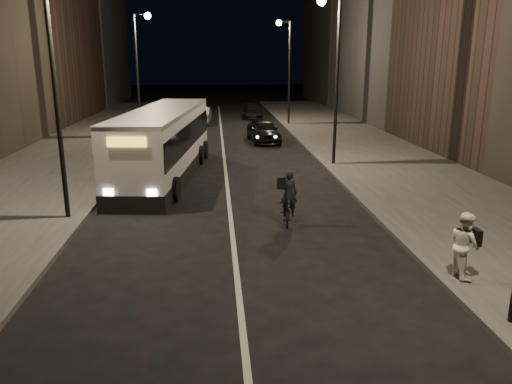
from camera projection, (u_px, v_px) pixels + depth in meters
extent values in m
plane|color=black|center=(235.00, 261.00, 13.84)|extent=(180.00, 180.00, 0.00)
cube|color=#353532|center=(376.00, 156.00, 27.96)|extent=(7.00, 70.00, 0.16)
cube|color=#353532|center=(65.00, 162.00, 26.61)|extent=(7.00, 70.00, 0.16)
cylinder|color=black|center=(337.00, 84.00, 24.74)|extent=(0.16, 0.16, 8.00)
sphere|color=#FFD18C|center=(322.00, 1.00, 23.64)|extent=(0.44, 0.44, 0.44)
cylinder|color=black|center=(289.00, 74.00, 40.12)|extent=(0.16, 0.16, 8.00)
cube|color=black|center=(285.00, 21.00, 39.04)|extent=(0.90, 0.08, 0.08)
sphere|color=#FFD18C|center=(279.00, 23.00, 39.03)|extent=(0.44, 0.44, 0.44)
cylinder|color=black|center=(56.00, 99.00, 16.15)|extent=(0.16, 0.16, 8.00)
cylinder|color=black|center=(137.00, 77.00, 33.46)|extent=(0.16, 0.16, 8.00)
cube|color=black|center=(141.00, 14.00, 32.45)|extent=(0.90, 0.08, 0.08)
sphere|color=#FFD18C|center=(148.00, 16.00, 32.51)|extent=(0.44, 0.44, 0.44)
cube|color=silver|center=(164.00, 144.00, 23.18)|extent=(3.80, 11.94, 3.13)
cube|color=black|center=(164.00, 135.00, 23.07)|extent=(3.83, 11.56, 1.12)
cube|color=silver|center=(163.00, 111.00, 22.78)|extent=(3.82, 11.94, 0.18)
cube|color=gold|center=(127.00, 142.00, 17.24)|extent=(1.37, 0.28, 0.34)
cylinder|color=black|center=(112.00, 189.00, 19.54)|extent=(0.45, 1.01, 0.98)
cylinder|color=black|center=(174.00, 189.00, 19.46)|extent=(0.45, 1.01, 0.98)
cylinder|color=black|center=(157.00, 152.00, 27.09)|extent=(0.45, 1.01, 0.98)
cylinder|color=black|center=(202.00, 152.00, 27.01)|extent=(0.45, 1.01, 0.98)
imported|color=black|center=(287.00, 211.00, 16.92)|extent=(0.77, 1.69, 0.86)
imported|color=black|center=(289.00, 193.00, 16.55)|extent=(0.61, 0.44, 1.57)
imported|color=white|center=(464.00, 245.00, 12.30)|extent=(0.70, 0.87, 1.68)
imported|color=black|center=(263.00, 131.00, 32.97)|extent=(2.20, 4.54, 1.50)
imported|color=#3E3E41|center=(201.00, 116.00, 41.73)|extent=(1.79, 4.47, 1.45)
imported|color=black|center=(253.00, 111.00, 45.96)|extent=(1.97, 4.38, 1.24)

